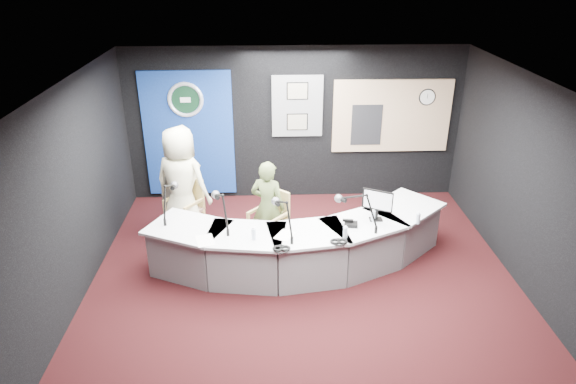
{
  "coord_description": "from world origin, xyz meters",
  "views": [
    {
      "loc": [
        -0.46,
        -5.86,
        4.25
      ],
      "look_at": [
        -0.2,
        0.8,
        1.1
      ],
      "focal_mm": 32.0,
      "sensor_mm": 36.0,
      "label": 1
    }
  ],
  "objects_px": {
    "armchair_left": "(184,207)",
    "person_man": "(182,183)",
    "broadcast_desk": "(299,244)",
    "person_woman": "(268,207)",
    "armchair_right": "(268,224)"
  },
  "relations": [
    {
      "from": "broadcast_desk",
      "to": "person_woman",
      "type": "xyz_separation_m",
      "value": [
        -0.44,
        0.5,
        0.36
      ]
    },
    {
      "from": "broadcast_desk",
      "to": "armchair_right",
      "type": "relative_size",
      "value": 5.15
    },
    {
      "from": "armchair_left",
      "to": "person_woman",
      "type": "bearing_deg",
      "value": 15.82
    },
    {
      "from": "broadcast_desk",
      "to": "person_woman",
      "type": "relative_size",
      "value": 3.05
    },
    {
      "from": "armchair_right",
      "to": "person_man",
      "type": "relative_size",
      "value": 0.47
    },
    {
      "from": "armchair_right",
      "to": "person_woman",
      "type": "bearing_deg",
      "value": 0.0
    },
    {
      "from": "broadcast_desk",
      "to": "armchair_left",
      "type": "bearing_deg",
      "value": 150.85
    },
    {
      "from": "person_woman",
      "to": "broadcast_desk",
      "type": "bearing_deg",
      "value": 153.98
    },
    {
      "from": "armchair_right",
      "to": "person_man",
      "type": "height_order",
      "value": "person_man"
    },
    {
      "from": "broadcast_desk",
      "to": "armchair_left",
      "type": "xyz_separation_m",
      "value": [
        -1.8,
        1.0,
        0.13
      ]
    },
    {
      "from": "armchair_right",
      "to": "person_woman",
      "type": "xyz_separation_m",
      "value": [
        0.0,
        0.0,
        0.3
      ]
    },
    {
      "from": "broadcast_desk",
      "to": "person_woman",
      "type": "height_order",
      "value": "person_woman"
    },
    {
      "from": "armchair_left",
      "to": "armchair_right",
      "type": "distance_m",
      "value": 1.45
    },
    {
      "from": "armchair_left",
      "to": "person_man",
      "type": "bearing_deg",
      "value": 0.0
    },
    {
      "from": "person_woman",
      "to": "person_man",
      "type": "bearing_deg",
      "value": 1.96
    }
  ]
}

